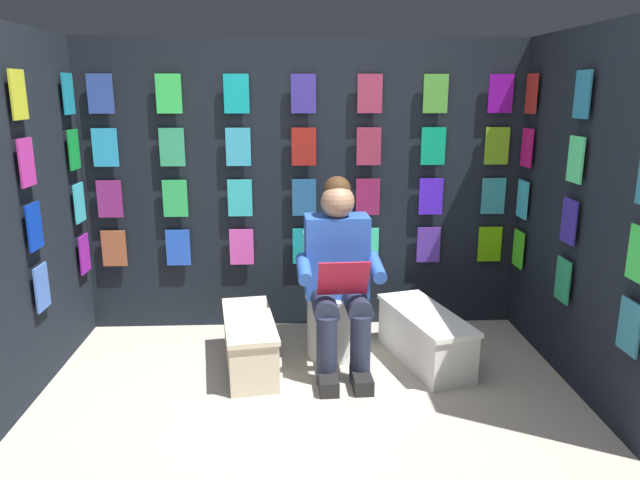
% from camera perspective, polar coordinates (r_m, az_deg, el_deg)
% --- Properties ---
extents(ground_plane, '(30.00, 30.00, 0.00)m').
position_cam_1_polar(ground_plane, '(2.92, -0.71, -21.36)').
color(ground_plane, '#B2A899').
extents(display_wall_back, '(3.20, 0.14, 2.05)m').
position_cam_1_polar(display_wall_back, '(4.25, -1.57, 5.16)').
color(display_wall_back, black).
rests_on(display_wall_back, ground).
extents(display_wall_left, '(0.14, 1.77, 2.05)m').
position_cam_1_polar(display_wall_left, '(3.73, 24.18, 2.60)').
color(display_wall_left, black).
rests_on(display_wall_left, ground).
extents(display_wall_right, '(0.14, 1.77, 2.05)m').
position_cam_1_polar(display_wall_right, '(3.66, -27.18, 2.09)').
color(display_wall_right, black).
rests_on(display_wall_right, ground).
extents(toilet, '(0.41, 0.56, 0.77)m').
position_cam_1_polar(toilet, '(3.95, 1.42, -6.10)').
color(toilet, white).
rests_on(toilet, ground).
extents(person_reading, '(0.54, 0.70, 1.19)m').
position_cam_1_polar(person_reading, '(3.65, 1.83, -3.30)').
color(person_reading, blue).
rests_on(person_reading, ground).
extents(comic_longbox_near, '(0.41, 0.82, 0.33)m').
position_cam_1_polar(comic_longbox_near, '(3.77, -6.84, -9.83)').
color(comic_longbox_near, beige).
rests_on(comic_longbox_near, ground).
extents(comic_longbox_far, '(0.52, 0.88, 0.34)m').
position_cam_1_polar(comic_longbox_far, '(3.89, 10.10, -9.18)').
color(comic_longbox_far, white).
rests_on(comic_longbox_far, ground).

